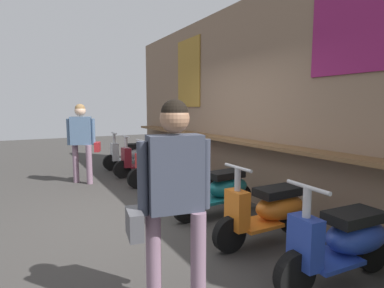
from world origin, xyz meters
TOP-DOWN VIEW (x-y plane):
  - ground_plane at (0.00, 0.00)m, footprint 25.87×25.87m
  - market_stall_facade at (0.00, 2.02)m, footprint 9.24×0.61m
  - scooter_silver at (-3.53, 1.08)m, footprint 0.46×1.40m
  - scooter_maroon at (-2.55, 1.08)m, footprint 0.46×1.40m
  - scooter_red at (-1.58, 1.08)m, footprint 0.50×1.40m
  - scooter_black at (-0.55, 1.08)m, footprint 0.48×1.40m
  - scooter_teal at (0.50, 1.08)m, footprint 0.50×1.40m
  - scooter_orange at (1.57, 1.08)m, footprint 0.46×1.40m
  - scooter_blue at (2.54, 1.08)m, footprint 0.49×1.40m
  - shopper_with_handbag at (-2.50, -0.35)m, footprint 0.43×0.67m
  - shopper_browsing at (2.16, -0.48)m, footprint 0.36×0.67m

SIDE VIEW (x-z plane):
  - ground_plane at x=0.00m, z-range 0.00..0.00m
  - scooter_silver at x=-3.53m, z-range -0.10..0.87m
  - scooter_maroon at x=-2.55m, z-range -0.10..0.87m
  - scooter_red at x=-1.58m, z-range -0.10..0.87m
  - scooter_black at x=-0.55m, z-range -0.10..0.87m
  - scooter_teal at x=0.50m, z-range -0.10..0.87m
  - scooter_orange at x=1.57m, z-range -0.10..0.87m
  - scooter_blue at x=2.54m, z-range -0.10..0.87m
  - shopper_browsing at x=2.16m, z-range 0.18..1.85m
  - shopper_with_handbag at x=-2.50m, z-range 0.18..1.86m
  - market_stall_facade at x=0.00m, z-range 0.00..3.39m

